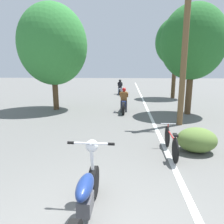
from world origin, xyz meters
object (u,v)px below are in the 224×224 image
(motorcycle_rider_far, at_px, (120,89))
(roadside_tree_right_far, at_px, (176,42))
(utility_pole, at_px, (185,52))
(motorcycle_rider_lead, at_px, (124,103))
(bicycle_parked, at_px, (171,142))
(roadside_tree_left, at_px, (53,45))
(motorcycle_foreground, at_px, (86,195))
(roadside_tree_right_near, at_px, (193,43))

(motorcycle_rider_far, bearing_deg, roadside_tree_right_far, -27.91)
(utility_pole, xyz_separation_m, motorcycle_rider_lead, (-2.46, 2.47, -2.50))
(bicycle_parked, bearing_deg, roadside_tree_left, 132.17)
(motorcycle_foreground, height_order, bicycle_parked, motorcycle_foreground)
(utility_pole, height_order, roadside_tree_right_near, utility_pole)
(roadside_tree_left, bearing_deg, utility_pole, -24.07)
(roadside_tree_right_near, height_order, bicycle_parked, roadside_tree_right_near)
(motorcycle_foreground, bearing_deg, roadside_tree_left, 112.96)
(motorcycle_foreground, xyz_separation_m, motorcycle_rider_lead, (0.33, 8.32, 0.07))
(motorcycle_foreground, relative_size, motorcycle_rider_far, 0.93)
(utility_pole, bearing_deg, roadside_tree_right_far, 80.19)
(motorcycle_foreground, relative_size, bicycle_parked, 1.13)
(roadside_tree_right_near, bearing_deg, bicycle_parked, -109.77)
(roadside_tree_right_near, bearing_deg, roadside_tree_right_far, 85.10)
(roadside_tree_right_near, bearing_deg, motorcycle_rider_lead, 176.36)
(roadside_tree_left, xyz_separation_m, motorcycle_rider_lead, (4.04, -0.44, -3.16))
(motorcycle_foreground, relative_size, motorcycle_rider_lead, 0.93)
(roadside_tree_right_far, distance_m, motorcycle_foreground, 15.64)
(roadside_tree_left, bearing_deg, motorcycle_rider_far, 67.20)
(utility_pole, height_order, motorcycle_rider_lead, utility_pole)
(roadside_tree_left, xyz_separation_m, bicycle_parked, (5.50, -6.07, -3.33))
(utility_pole, xyz_separation_m, roadside_tree_right_near, (0.94, 2.25, 0.62))
(roadside_tree_right_far, bearing_deg, bicycle_parked, -101.94)
(roadside_tree_right_far, xyz_separation_m, motorcycle_rider_far, (-4.57, 2.42, -3.97))
(utility_pole, relative_size, roadside_tree_right_far, 0.91)
(motorcycle_foreground, distance_m, motorcycle_rider_far, 16.91)
(utility_pole, xyz_separation_m, roadside_tree_right_far, (1.49, 8.63, 1.50))
(roadside_tree_right_far, relative_size, motorcycle_foreground, 3.30)
(roadside_tree_right_near, relative_size, motorcycle_rider_lead, 2.62)
(utility_pole, bearing_deg, motorcycle_foreground, -115.48)
(roadside_tree_right_far, bearing_deg, roadside_tree_left, -144.39)
(roadside_tree_left, height_order, motorcycle_rider_far, roadside_tree_left)
(roadside_tree_left, distance_m, bicycle_parked, 8.84)
(roadside_tree_right_near, height_order, motorcycle_rider_far, roadside_tree_right_near)
(roadside_tree_right_near, xyz_separation_m, motorcycle_rider_far, (-4.02, 8.80, -3.09))
(bicycle_parked, bearing_deg, utility_pole, 72.43)
(roadside_tree_right_far, relative_size, roadside_tree_left, 1.09)
(roadside_tree_left, relative_size, bicycle_parked, 3.43)
(roadside_tree_right_near, bearing_deg, utility_pole, -112.77)
(bicycle_parked, bearing_deg, motorcycle_rider_far, 98.31)
(roadside_tree_left, height_order, motorcycle_foreground, roadside_tree_left)
(roadside_tree_left, relative_size, motorcycle_rider_far, 2.83)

